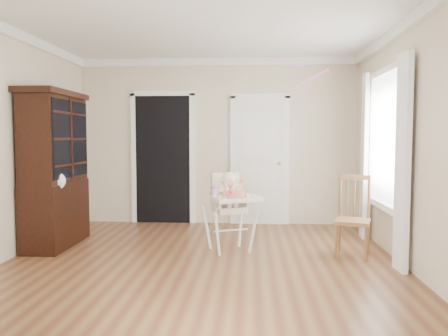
# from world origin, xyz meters

# --- Properties ---
(floor) EXTENTS (5.00, 5.00, 0.00)m
(floor) POSITION_xyz_m (0.00, 0.00, 0.00)
(floor) COLOR brown
(floor) RESTS_ON ground
(ceiling) EXTENTS (5.00, 5.00, 0.00)m
(ceiling) POSITION_xyz_m (0.00, 0.00, 2.70)
(ceiling) COLOR white
(ceiling) RESTS_ON wall_back
(wall_back) EXTENTS (4.50, 0.00, 4.50)m
(wall_back) POSITION_xyz_m (0.00, 2.50, 1.35)
(wall_back) COLOR beige
(wall_back) RESTS_ON floor
(wall_right) EXTENTS (0.00, 5.00, 5.00)m
(wall_right) POSITION_xyz_m (2.25, 0.00, 1.35)
(wall_right) COLOR beige
(wall_right) RESTS_ON floor
(crown_molding) EXTENTS (4.50, 5.00, 0.12)m
(crown_molding) POSITION_xyz_m (0.00, 0.00, 2.64)
(crown_molding) COLOR white
(crown_molding) RESTS_ON ceiling
(doorway) EXTENTS (1.06, 0.05, 2.22)m
(doorway) POSITION_xyz_m (-0.90, 2.48, 1.11)
(doorway) COLOR black
(doorway) RESTS_ON wall_back
(closet_door) EXTENTS (0.96, 0.09, 2.13)m
(closet_door) POSITION_xyz_m (0.70, 2.48, 1.02)
(closet_door) COLOR white
(closet_door) RESTS_ON wall_back
(window_right) EXTENTS (0.13, 1.84, 2.30)m
(window_right) POSITION_xyz_m (2.18, 0.80, 1.29)
(window_right) COLOR white
(window_right) RESTS_ON wall_right
(high_chair) EXTENTS (0.79, 0.86, 0.99)m
(high_chair) POSITION_xyz_m (0.30, 0.72, 0.61)
(high_chair) COLOR white
(high_chair) RESTS_ON floor
(baby) EXTENTS (0.33, 0.24, 0.45)m
(baby) POSITION_xyz_m (0.29, 0.74, 0.76)
(baby) COLOR beige
(baby) RESTS_ON high_chair
(cake) EXTENTS (0.25, 0.25, 0.12)m
(cake) POSITION_xyz_m (0.39, 0.48, 0.75)
(cake) COLOR silver
(cake) RESTS_ON high_chair
(sippy_cup) EXTENTS (0.08, 0.08, 0.19)m
(sippy_cup) POSITION_xyz_m (0.12, 0.52, 0.77)
(sippy_cup) COLOR pink
(sippy_cup) RESTS_ON high_chair
(china_cabinet) EXTENTS (0.53, 1.19, 2.02)m
(china_cabinet) POSITION_xyz_m (-1.99, 0.85, 1.01)
(china_cabinet) COLOR black
(china_cabinet) RESTS_ON floor
(dining_chair) EXTENTS (0.50, 0.50, 0.96)m
(dining_chair) POSITION_xyz_m (1.78, 0.59, 0.45)
(dining_chair) COLOR brown
(dining_chair) RESTS_ON floor
(streamer) EXTENTS (0.38, 0.35, 0.15)m
(streamer) POSITION_xyz_m (0.92, 0.09, 2.22)
(streamer) COLOR pink
(streamer) RESTS_ON ceiling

